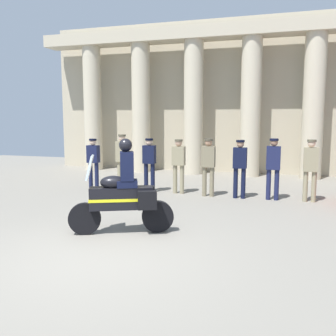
{
  "coord_description": "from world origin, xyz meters",
  "views": [
    {
      "loc": [
        2.94,
        -5.44,
        2.29
      ],
      "look_at": [
        0.2,
        3.37,
        1.07
      ],
      "focal_mm": 40.36,
      "sensor_mm": 36.0,
      "label": 1
    }
  ],
  "objects_px": {
    "officer_in_row_3": "(179,162)",
    "motorcycle_with_rider": "(125,194)",
    "officer_in_row_2": "(149,161)",
    "officer_in_row_6": "(273,164)",
    "officer_in_row_4": "(208,163)",
    "officer_in_row_7": "(311,165)",
    "officer_in_row_1": "(122,157)",
    "officer_in_row_5": "(240,164)",
    "officer_in_row_0": "(93,159)"
  },
  "relations": [
    {
      "from": "officer_in_row_2",
      "to": "officer_in_row_3",
      "type": "relative_size",
      "value": 1.01
    },
    {
      "from": "officer_in_row_2",
      "to": "officer_in_row_6",
      "type": "height_order",
      "value": "officer_in_row_6"
    },
    {
      "from": "officer_in_row_5",
      "to": "officer_in_row_7",
      "type": "distance_m",
      "value": 1.9
    },
    {
      "from": "officer_in_row_5",
      "to": "motorcycle_with_rider",
      "type": "relative_size",
      "value": 0.86
    },
    {
      "from": "officer_in_row_7",
      "to": "officer_in_row_1",
      "type": "bearing_deg",
      "value": -0.1
    },
    {
      "from": "officer_in_row_2",
      "to": "officer_in_row_6",
      "type": "distance_m",
      "value": 3.71
    },
    {
      "from": "motorcycle_with_rider",
      "to": "officer_in_row_3",
      "type": "bearing_deg",
      "value": -113.08
    },
    {
      "from": "officer_in_row_6",
      "to": "officer_in_row_4",
      "type": "bearing_deg",
      "value": 2.08
    },
    {
      "from": "officer_in_row_2",
      "to": "officer_in_row_5",
      "type": "bearing_deg",
      "value": 178.5
    },
    {
      "from": "officer_in_row_4",
      "to": "officer_in_row_5",
      "type": "relative_size",
      "value": 1.01
    },
    {
      "from": "officer_in_row_7",
      "to": "motorcycle_with_rider",
      "type": "bearing_deg",
      "value": 49.03
    },
    {
      "from": "officer_in_row_0",
      "to": "officer_in_row_2",
      "type": "relative_size",
      "value": 0.98
    },
    {
      "from": "officer_in_row_3",
      "to": "officer_in_row_1",
      "type": "bearing_deg",
      "value": 0.68
    },
    {
      "from": "officer_in_row_1",
      "to": "motorcycle_with_rider",
      "type": "xyz_separation_m",
      "value": [
        1.94,
        -4.23,
        -0.26
      ]
    },
    {
      "from": "officer_in_row_1",
      "to": "officer_in_row_2",
      "type": "distance_m",
      "value": 0.94
    },
    {
      "from": "officer_in_row_2",
      "to": "officer_in_row_6",
      "type": "relative_size",
      "value": 0.97
    },
    {
      "from": "officer_in_row_2",
      "to": "officer_in_row_4",
      "type": "distance_m",
      "value": 1.88
    },
    {
      "from": "officer_in_row_1",
      "to": "officer_in_row_7",
      "type": "relative_size",
      "value": 1.04
    },
    {
      "from": "officer_in_row_4",
      "to": "officer_in_row_2",
      "type": "bearing_deg",
      "value": -2.23
    },
    {
      "from": "officer_in_row_0",
      "to": "officer_in_row_7",
      "type": "relative_size",
      "value": 0.95
    },
    {
      "from": "officer_in_row_3",
      "to": "motorcycle_with_rider",
      "type": "xyz_separation_m",
      "value": [
        0.08,
        -4.23,
        -0.19
      ]
    },
    {
      "from": "officer_in_row_4",
      "to": "officer_in_row_6",
      "type": "distance_m",
      "value": 1.83
    },
    {
      "from": "officer_in_row_4",
      "to": "officer_in_row_1",
      "type": "bearing_deg",
      "value": -2.61
    },
    {
      "from": "officer_in_row_3",
      "to": "officer_in_row_5",
      "type": "bearing_deg",
      "value": 175.4
    },
    {
      "from": "officer_in_row_1",
      "to": "motorcycle_with_rider",
      "type": "height_order",
      "value": "motorcycle_with_rider"
    },
    {
      "from": "officer_in_row_0",
      "to": "officer_in_row_2",
      "type": "distance_m",
      "value": 1.94
    },
    {
      "from": "officer_in_row_2",
      "to": "officer_in_row_0",
      "type": "bearing_deg",
      "value": 0.86
    },
    {
      "from": "officer_in_row_5",
      "to": "officer_in_row_4",
      "type": "bearing_deg",
      "value": -0.0
    },
    {
      "from": "officer_in_row_2",
      "to": "officer_in_row_5",
      "type": "distance_m",
      "value": 2.79
    },
    {
      "from": "officer_in_row_6",
      "to": "officer_in_row_5",
      "type": "bearing_deg",
      "value": 4.15
    },
    {
      "from": "motorcycle_with_rider",
      "to": "officer_in_row_2",
      "type": "bearing_deg",
      "value": -100.58
    },
    {
      "from": "officer_in_row_0",
      "to": "motorcycle_with_rider",
      "type": "bearing_deg",
      "value": 125.94
    },
    {
      "from": "officer_in_row_5",
      "to": "motorcycle_with_rider",
      "type": "xyz_separation_m",
      "value": [
        -1.79,
        -4.05,
        -0.2
      ]
    },
    {
      "from": "officer_in_row_4",
      "to": "officer_in_row_7",
      "type": "relative_size",
      "value": 0.99
    },
    {
      "from": "officer_in_row_6",
      "to": "officer_in_row_3",
      "type": "bearing_deg",
      "value": -1.72
    },
    {
      "from": "officer_in_row_7",
      "to": "motorcycle_with_rider",
      "type": "distance_m",
      "value": 5.56
    },
    {
      "from": "officer_in_row_6",
      "to": "officer_in_row_7",
      "type": "bearing_deg",
      "value": -176.96
    },
    {
      "from": "officer_in_row_1",
      "to": "officer_in_row_3",
      "type": "bearing_deg",
      "value": -179.32
    },
    {
      "from": "officer_in_row_1",
      "to": "officer_in_row_2",
      "type": "xyz_separation_m",
      "value": [
        0.94,
        -0.07,
        -0.06
      ]
    },
    {
      "from": "officer_in_row_1",
      "to": "motorcycle_with_rider",
      "type": "relative_size",
      "value": 0.91
    },
    {
      "from": "officer_in_row_0",
      "to": "officer_in_row_3",
      "type": "xyz_separation_m",
      "value": [
        2.86,
        0.07,
        0.01
      ]
    },
    {
      "from": "officer_in_row_0",
      "to": "officer_in_row_5",
      "type": "bearing_deg",
      "value": 179.46
    },
    {
      "from": "officer_in_row_1",
      "to": "officer_in_row_3",
      "type": "height_order",
      "value": "officer_in_row_1"
    },
    {
      "from": "officer_in_row_1",
      "to": "officer_in_row_5",
      "type": "height_order",
      "value": "officer_in_row_1"
    },
    {
      "from": "officer_in_row_0",
      "to": "officer_in_row_5",
      "type": "xyz_separation_m",
      "value": [
        4.73,
        -0.1,
        0.03
      ]
    },
    {
      "from": "officer_in_row_1",
      "to": "officer_in_row_7",
      "type": "bearing_deg",
      "value": 179.9
    },
    {
      "from": "officer_in_row_2",
      "to": "officer_in_row_7",
      "type": "distance_m",
      "value": 4.69
    },
    {
      "from": "officer_in_row_6",
      "to": "officer_in_row_7",
      "type": "relative_size",
      "value": 1.01
    },
    {
      "from": "officer_in_row_6",
      "to": "motorcycle_with_rider",
      "type": "xyz_separation_m",
      "value": [
        -2.71,
        -4.11,
        -0.23
      ]
    },
    {
      "from": "motorcycle_with_rider",
      "to": "officer_in_row_1",
      "type": "bearing_deg",
      "value": -89.44
    }
  ]
}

